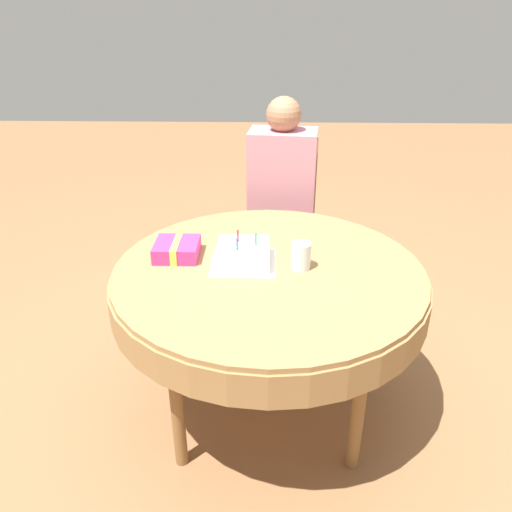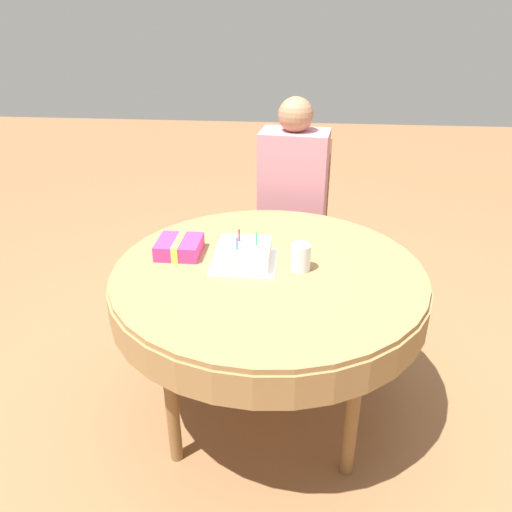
# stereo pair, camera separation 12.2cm
# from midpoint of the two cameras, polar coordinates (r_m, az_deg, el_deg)

# --- Properties ---
(ground_plane) EXTENTS (12.00, 12.00, 0.00)m
(ground_plane) POSITION_cam_midpoint_polar(r_m,az_deg,el_deg) (2.39, -0.27, -16.43)
(ground_plane) COLOR #8C603D
(dining_table) EXTENTS (1.25, 1.25, 0.71)m
(dining_table) POSITION_cam_midpoint_polar(r_m,az_deg,el_deg) (2.01, -0.30, -3.42)
(dining_table) COLOR #9E7547
(dining_table) RESTS_ON ground_plane
(chair) EXTENTS (0.45, 0.45, 0.97)m
(chair) POSITION_cam_midpoint_polar(r_m,az_deg,el_deg) (2.93, 1.83, 4.51)
(chair) COLOR #A37A4C
(chair) RESTS_ON ground_plane
(person) EXTENTS (0.39, 0.37, 1.21)m
(person) POSITION_cam_midpoint_polar(r_m,az_deg,el_deg) (2.77, 1.67, 7.75)
(person) COLOR #9E7051
(person) RESTS_ON ground_plane
(napkin) EXTENTS (0.26, 0.26, 0.00)m
(napkin) POSITION_cam_midpoint_polar(r_m,az_deg,el_deg) (2.01, -3.17, -0.74)
(napkin) COLOR white
(napkin) RESTS_ON dining_table
(birthday_cake) EXTENTS (0.21, 0.21, 0.13)m
(birthday_cake) POSITION_cam_midpoint_polar(r_m,az_deg,el_deg) (1.99, -3.20, 0.23)
(birthday_cake) COLOR white
(birthday_cake) RESTS_ON dining_table
(drinking_glass) EXTENTS (0.08, 0.08, 0.11)m
(drinking_glass) POSITION_cam_midpoint_polar(r_m,az_deg,el_deg) (1.95, 3.37, 0.06)
(drinking_glass) COLOR silver
(drinking_glass) RESTS_ON dining_table
(gift_box) EXTENTS (0.18, 0.18, 0.07)m
(gift_box) POSITION_cam_midpoint_polar(r_m,az_deg,el_deg) (2.08, -10.69, 0.74)
(gift_box) COLOR #D13384
(gift_box) RESTS_ON dining_table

